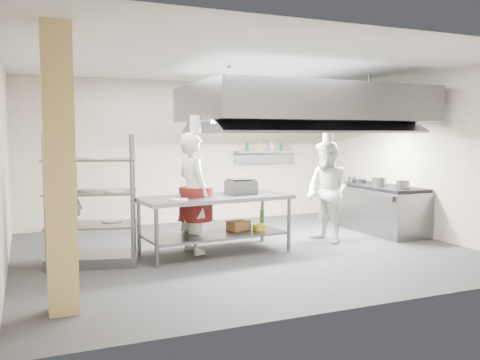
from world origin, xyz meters
name	(u,v)px	position (x,y,z in m)	size (l,w,h in m)	color
floor	(244,251)	(0.00, 0.00, 0.00)	(7.00, 7.00, 0.00)	#29292B
ceiling	(244,63)	(0.00, 0.00, 3.00)	(7.00, 7.00, 0.00)	silver
wall_back	(189,152)	(0.00, 3.00, 1.50)	(7.00, 7.00, 0.00)	tan
wall_left	(3,163)	(-3.50, 0.00, 1.50)	(6.00, 6.00, 0.00)	tan
wall_right	(416,155)	(3.50, 0.00, 1.50)	(6.00, 6.00, 0.00)	tan
column	(60,170)	(-2.90, -1.90, 1.50)	(0.30, 0.30, 3.00)	tan
exhaust_hood	(303,105)	(1.30, 0.40, 2.40)	(4.00, 2.50, 0.60)	slate
hood_strip_a	(257,122)	(0.40, 0.40, 2.08)	(1.60, 0.12, 0.04)	white
hood_strip_b	(346,123)	(2.20, 0.40, 2.08)	(1.60, 0.12, 0.04)	white
wall_shelf	(267,152)	(1.80, 2.84, 1.50)	(1.50, 0.28, 0.04)	slate
island	(215,225)	(-0.49, 0.02, 0.46)	(2.39, 1.00, 0.91)	gray
island_worktop	(215,198)	(-0.49, 0.02, 0.88)	(2.39, 1.00, 0.06)	slate
island_undershelf	(215,234)	(-0.49, 0.02, 0.30)	(2.20, 0.90, 0.04)	slate
pass_rack	(92,200)	(-2.36, 0.07, 0.94)	(1.25, 0.73, 1.88)	slate
cooking_range	(379,210)	(3.08, 0.50, 0.42)	(0.80, 2.00, 0.84)	gray
range_top	(380,187)	(3.08, 0.50, 0.87)	(0.78, 1.96, 0.06)	black
chef_head	(193,193)	(-0.80, 0.21, 0.95)	(0.69, 0.46, 1.90)	white
chef_line	(328,192)	(1.60, 0.05, 0.88)	(0.86, 0.67, 1.76)	silver
chef_plating	(65,203)	(-2.73, -0.08, 0.93)	(1.09, 0.46, 1.87)	silver
griddle	(241,187)	(0.00, 0.14, 1.02)	(0.45, 0.35, 0.22)	slate
wicker_basket	(238,225)	(-0.05, 0.13, 0.40)	(0.34, 0.24, 0.15)	#996B3D
stockpot	(379,182)	(2.88, 0.29, 0.99)	(0.26, 0.26, 0.18)	slate
plate_stack	(93,223)	(-2.36, 0.07, 0.60)	(0.28, 0.28, 0.05)	white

